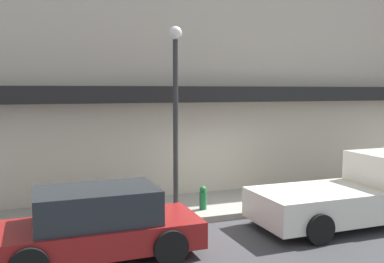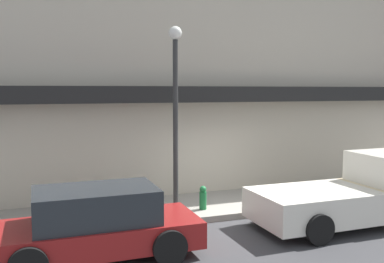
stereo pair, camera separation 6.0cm
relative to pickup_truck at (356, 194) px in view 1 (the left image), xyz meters
The scene contains 7 objects.
ground_plane 3.16m from the pickup_truck, 153.37° to the left, with size 80.00×80.00×0.00m, color #38383A.
sidewalk 3.90m from the pickup_truck, 135.44° to the left, with size 36.00×2.64×0.18m.
building 7.67m from the pickup_truck, 116.31° to the left, with size 19.80×3.80×10.85m.
pickup_truck is the anchor object (origin of this frame).
parked_car 6.83m from the pickup_truck, behind, with size 4.35×1.98×1.51m.
fire_hydrant 4.15m from the pickup_truck, 149.65° to the left, with size 0.20×0.20×0.67m.
street_lamp 5.49m from the pickup_truck, 154.93° to the left, with size 0.36×0.36×5.07m.
Camera 1 is at (-5.31, -10.29, 3.55)m, focal length 40.00 mm.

